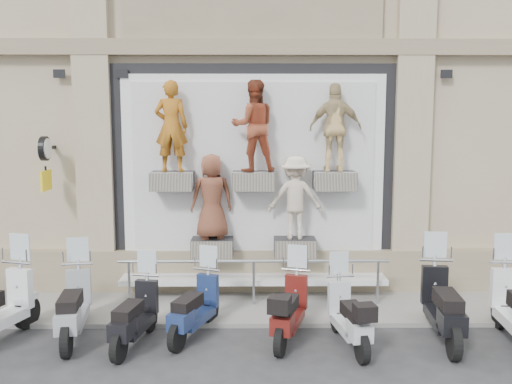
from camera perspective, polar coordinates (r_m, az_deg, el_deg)
ground at (r=8.96m, az=-0.16°, el=-15.79°), size 90.00×90.00×0.00m
sidewalk at (r=10.90m, az=-0.23°, el=-11.19°), size 16.00×2.20×0.08m
building at (r=15.41m, az=-0.33°, el=16.79°), size 14.00×8.60×12.00m
shop_vitrine at (r=11.02m, az=0.08°, el=1.69°), size 5.60×0.83×4.30m
guard_rail at (r=10.68m, az=-0.23°, el=-9.20°), size 5.06×0.10×0.93m
clock_sign_bracket at (r=11.38m, az=-20.32°, el=3.36°), size 0.10×0.80×1.02m
scooter_c at (r=9.62m, az=-17.84°, el=-9.59°), size 0.81×1.95×1.54m
scooter_d at (r=9.15m, az=-12.05°, el=-10.77°), size 0.81×1.78×1.39m
scooter_e at (r=9.35m, az=-6.17°, el=-10.23°), size 1.06×1.78×1.39m
scooter_f at (r=9.17m, az=3.38°, el=-10.44°), size 0.98×1.83×1.43m
scooter_g at (r=9.05m, az=9.30°, el=-10.97°), size 0.75×1.75×1.38m
scooter_h at (r=9.58m, az=18.23°, el=-9.39°), size 0.76×2.06×1.64m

